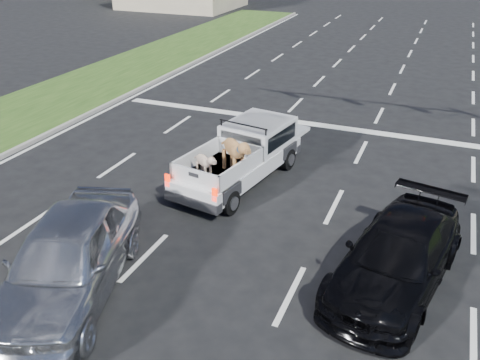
# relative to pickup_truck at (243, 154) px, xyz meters

# --- Properties ---
(ground) EXTENTS (160.00, 160.00, 0.00)m
(ground) POSITION_rel_pickup_truck_xyz_m (1.15, -4.53, -0.84)
(ground) COLOR black
(ground) RESTS_ON ground
(road_markings) EXTENTS (17.75, 60.00, 0.01)m
(road_markings) POSITION_rel_pickup_truck_xyz_m (1.15, 2.04, -0.83)
(road_markings) COLOR silver
(road_markings) RESTS_ON ground
(grass_median_left) EXTENTS (5.00, 60.00, 0.10)m
(grass_median_left) POSITION_rel_pickup_truck_xyz_m (-10.35, 1.47, -0.79)
(grass_median_left) COLOR #234415
(grass_median_left) RESTS_ON ground
(curb_left) EXTENTS (0.15, 60.00, 0.14)m
(curb_left) POSITION_rel_pickup_truck_xyz_m (-7.90, 1.47, -0.77)
(curb_left) COLOR gray
(curb_left) RESTS_ON ground
(pickup_truck) EXTENTS (2.47, 4.94, 1.77)m
(pickup_truck) POSITION_rel_pickup_truck_xyz_m (0.00, 0.00, 0.00)
(pickup_truck) COLOR black
(pickup_truck) RESTS_ON ground
(silver_sedan) EXTENTS (3.40, 5.34, 1.69)m
(silver_sedan) POSITION_rel_pickup_truck_xyz_m (-1.31, -6.14, 0.01)
(silver_sedan) COLOR #B2B4BA
(silver_sedan) RESTS_ON ground
(black_coupe) EXTENTS (2.80, 5.00, 1.37)m
(black_coupe) POSITION_rel_pickup_truck_xyz_m (4.81, -3.31, -0.16)
(black_coupe) COLOR black
(black_coupe) RESTS_ON ground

